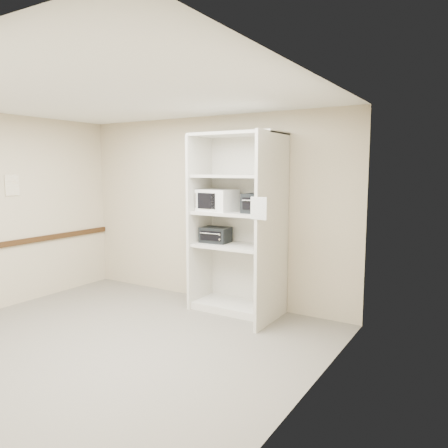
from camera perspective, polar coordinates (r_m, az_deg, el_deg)
The scene contains 10 objects.
floor at distance 5.24m, azimuth -14.16°, elevation -14.80°, with size 4.50×4.00×0.01m, color #6B665C.
ceiling at distance 4.93m, azimuth -15.16°, elevation 15.78°, with size 4.50×4.00×0.01m, color white.
wall_back at distance 6.44m, azimuth -1.72°, elevation 1.91°, with size 4.50×0.02×2.70m, color tan.
wall_right at distance 3.64m, azimuth 10.73°, elevation -2.31°, with size 0.02×4.00×2.70m, color tan.
shelving_unit at distance 5.87m, azimuth 2.13°, elevation -0.77°, with size 1.24×0.92×2.42m.
microwave at distance 5.99m, azimuth -0.89°, elevation 3.12°, with size 0.49×0.38×0.30m, color white.
toaster_oven_upper at distance 5.71m, azimuth 4.86°, elevation 2.69°, with size 0.44×0.33×0.26m, color black.
toaster_oven_lower at distance 6.12m, azimuth -1.10°, elevation -1.42°, with size 0.39×0.29×0.21m, color black.
paper_sign at distance 5.00m, azimuth 4.53°, elevation 2.05°, with size 0.20×0.01×0.26m, color white.
wall_poster at distance 6.84m, azimuth -25.96°, elevation 4.59°, with size 0.01×0.21×0.29m, color white.
Camera 1 is at (3.52, -3.36, 1.94)m, focal length 35.00 mm.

